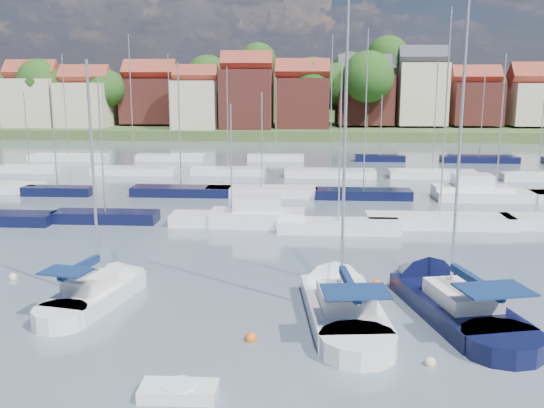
{
  "coord_description": "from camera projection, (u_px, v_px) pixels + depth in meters",
  "views": [
    {
      "loc": [
        -1.44,
        -23.92,
        10.76
      ],
      "look_at": [
        -3.85,
        14.0,
        2.93
      ],
      "focal_mm": 40.0,
      "sensor_mm": 36.0,
      "label": 1
    }
  ],
  "objects": [
    {
      "name": "marina_field",
      "position": [
        344.0,
        186.0,
        59.62
      ],
      "size": [
        79.62,
        41.41,
        15.93
      ],
      "color": "white",
      "rests_on": "ground"
    },
    {
      "name": "buoy_g",
      "position": [
        13.0,
        279.0,
        33.26
      ],
      "size": [
        0.47,
        0.47,
        0.47
      ],
      "primitive_type": "sphere",
      "color": "beige",
      "rests_on": "ground"
    },
    {
      "name": "buoy_d",
      "position": [
        430.0,
        365.0,
        23.25
      ],
      "size": [
        0.43,
        0.43,
        0.43
      ],
      "primitive_type": "sphere",
      "color": "beige",
      "rests_on": "ground"
    },
    {
      "name": "sailboat_left",
      "position": [
        105.0,
        290.0,
        30.43
      ],
      "size": [
        4.27,
        9.53,
        12.66
      ],
      "rotation": [
        0.0,
        0.0,
        1.36
      ],
      "color": "white",
      "rests_on": "ground"
    },
    {
      "name": "sailboat_navy",
      "position": [
        439.0,
        296.0,
        29.73
      ],
      "size": [
        6.27,
        13.11,
        17.5
      ],
      "rotation": [
        0.0,
        0.0,
        1.81
      ],
      "color": "black",
      "rests_on": "ground"
    },
    {
      "name": "buoy_e",
      "position": [
        376.0,
        286.0,
        32.18
      ],
      "size": [
        0.52,
        0.52,
        0.52
      ],
      "primitive_type": "sphere",
      "color": "#D85914",
      "rests_on": "ground"
    },
    {
      "name": "buoy_b",
      "position": [
        181.0,
        386.0,
        21.67
      ],
      "size": [
        0.48,
        0.48,
        0.48
      ],
      "primitive_type": "sphere",
      "color": "beige",
      "rests_on": "ground"
    },
    {
      "name": "tender",
      "position": [
        179.0,
        391.0,
        20.86
      ],
      "size": [
        2.67,
        1.25,
        0.58
      ],
      "rotation": [
        0.0,
        0.0,
        0.01
      ],
      "color": "white",
      "rests_on": "ground"
    },
    {
      "name": "sailboat_centre",
      "position": [
        338.0,
        299.0,
        29.25
      ],
      "size": [
        4.44,
        12.25,
        16.26
      ],
      "rotation": [
        0.0,
        0.0,
        1.68
      ],
      "color": "white",
      "rests_on": "ground"
    },
    {
      "name": "far_shore_town",
      "position": [
        325.0,
        104.0,
        154.08
      ],
      "size": [
        212.46,
        90.0,
        22.27
      ],
      "color": "#49592C",
      "rests_on": "ground"
    },
    {
      "name": "ground",
      "position": [
        323.0,
        182.0,
        64.56
      ],
      "size": [
        260.0,
        260.0,
        0.0
      ],
      "primitive_type": "plane",
      "color": "#424F5A",
      "rests_on": "ground"
    },
    {
      "name": "buoy_c",
      "position": [
        251.0,
        341.0,
        25.43
      ],
      "size": [
        0.53,
        0.53,
        0.53
      ],
      "primitive_type": "sphere",
      "color": "#D85914",
      "rests_on": "ground"
    }
  ]
}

